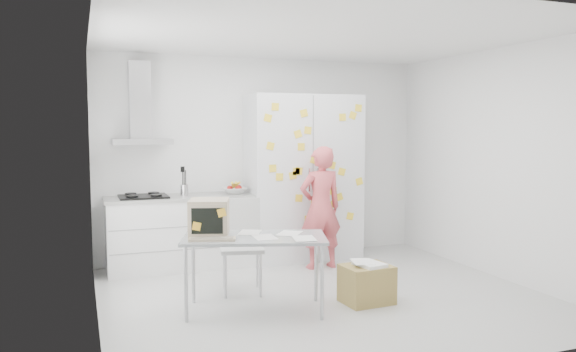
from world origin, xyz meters
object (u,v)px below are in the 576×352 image
object	(u,v)px
person	(321,208)
chair	(241,239)
desk	(226,227)
cardboard_box	(367,283)

from	to	relation	value
person	chair	bearing A→B (deg)	24.72
desk	chair	xyz separation A→B (m)	(0.32, 0.58, -0.25)
person	desk	xyz separation A→B (m)	(-1.52, -1.19, 0.05)
person	chair	xyz separation A→B (m)	(-1.20, -0.61, -0.20)
chair	cardboard_box	bearing A→B (deg)	-26.37
cardboard_box	chair	bearing A→B (deg)	141.44
desk	chair	distance (m)	0.71
person	cardboard_box	distance (m)	1.58
desk	chair	bearing A→B (deg)	79.14
person	chair	distance (m)	1.36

